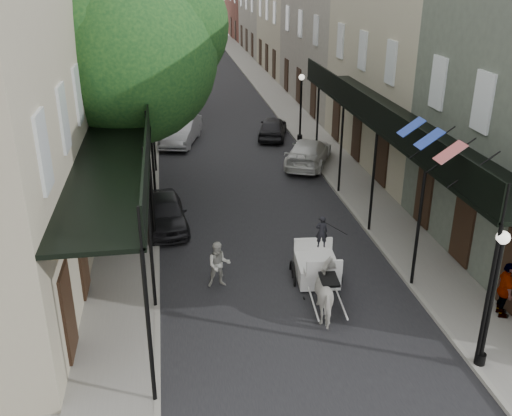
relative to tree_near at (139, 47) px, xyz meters
name	(u,v)px	position (x,y,z in m)	size (l,w,h in m)	color
ground	(303,336)	(4.20, -10.18, -6.49)	(140.00, 140.00, 0.00)	gray
road	(225,135)	(4.20, 9.82, -6.48)	(8.00, 90.00, 0.01)	black
sidewalk_left	(139,138)	(-0.80, 9.82, -6.43)	(2.20, 90.00, 0.12)	gray
sidewalk_right	(307,131)	(9.20, 9.82, -6.43)	(2.20, 90.00, 0.12)	gray
building_row_left	(84,28)	(-4.40, 19.82, -1.24)	(5.00, 80.00, 10.50)	#A29B81
building_row_right	(324,24)	(12.80, 19.82, -1.24)	(5.00, 80.00, 10.50)	gray
gallery_left	(125,132)	(-0.59, -3.20, -2.44)	(2.20, 18.05, 4.88)	black
gallery_right	(389,121)	(8.99, -3.20, -2.44)	(2.20, 18.05, 4.88)	black
tree_near	(139,47)	(0.00, 0.00, 0.00)	(7.31, 6.80, 9.63)	#382619
tree_far	(146,27)	(-0.05, 14.00, -0.65)	(6.45, 6.00, 8.61)	#382619
lamppost_right_near	(492,298)	(8.30, -12.18, -4.44)	(0.32, 0.32, 3.71)	black
lamppost_left	(149,195)	(0.10, -4.18, -4.44)	(0.32, 0.32, 3.71)	black
lamppost_right_far	(301,106)	(8.30, 7.82, -4.44)	(0.32, 0.32, 3.71)	black
horse	(329,293)	(5.16, -9.30, -5.74)	(0.81, 1.77, 1.50)	beige
carriage	(316,248)	(5.35, -6.97, -5.52)	(1.66, 2.30, 2.50)	black
pedestrian_walking	(219,265)	(2.20, -7.18, -5.73)	(0.74, 0.58, 1.52)	beige
pedestrian_sidewalk_left	(129,133)	(-1.16, 7.16, -5.38)	(1.28, 0.73, 1.98)	gray
pedestrian_sidewalk_right	(505,290)	(10.00, -10.27, -5.53)	(0.99, 0.41, 1.68)	gray
car_left_near	(166,212)	(0.60, -2.54, -5.85)	(1.51, 3.75, 1.28)	black
car_left_mid	(181,130)	(1.60, 8.64, -5.74)	(1.58, 4.54, 1.50)	#A6A6AB
car_left_far	(161,90)	(0.60, 20.13, -5.80)	(2.28, 4.95, 1.37)	black
car_right_near	(308,152)	(7.80, 3.82, -5.83)	(1.85, 4.54, 1.32)	silver
car_right_far	(273,128)	(6.91, 8.82, -5.86)	(1.48, 3.69, 1.26)	black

